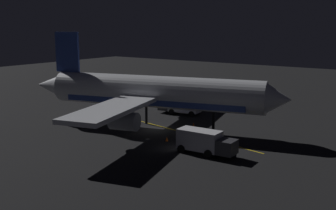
% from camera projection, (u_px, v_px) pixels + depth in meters
% --- Properties ---
extents(ground_plane, '(180.00, 180.00, 0.20)m').
position_uv_depth(ground_plane, '(156.00, 130.00, 54.58)').
color(ground_plane, black).
extents(apron_guide_stripe, '(4.97, 23.66, 0.01)m').
position_uv_depth(apron_guide_stripe, '(184.00, 133.00, 52.88)').
color(apron_guide_stripe, gold).
rests_on(apron_guide_stripe, ground_plane).
extents(airliner, '(33.66, 35.42, 12.61)m').
position_uv_depth(airliner, '(151.00, 93.00, 53.83)').
color(airliner, white).
rests_on(airliner, ground_plane).
extents(baggage_truck, '(2.48, 6.52, 2.56)m').
position_uv_depth(baggage_truck, '(204.00, 142.00, 43.95)').
color(baggage_truck, silver).
rests_on(baggage_truck, ground_plane).
extents(catering_truck, '(2.95, 6.80, 2.63)m').
position_uv_depth(catering_truck, '(181.00, 106.00, 63.46)').
color(catering_truck, silver).
rests_on(catering_truck, ground_plane).
extents(ground_crew_worker, '(0.40, 0.40, 1.74)m').
position_uv_depth(ground_crew_worker, '(235.00, 149.00, 42.80)').
color(ground_crew_worker, black).
rests_on(ground_crew_worker, ground_plane).
extents(traffic_cone_near_left, '(0.50, 0.50, 0.55)m').
position_uv_depth(traffic_cone_near_left, '(194.00, 125.00, 55.81)').
color(traffic_cone_near_left, '#EA590F').
rests_on(traffic_cone_near_left, ground_plane).
extents(traffic_cone_near_right, '(0.50, 0.50, 0.55)m').
position_uv_depth(traffic_cone_near_right, '(167.00, 139.00, 48.91)').
color(traffic_cone_near_right, '#EA590F').
rests_on(traffic_cone_near_right, ground_plane).
extents(traffic_cone_under_wing, '(0.50, 0.50, 0.55)m').
position_uv_depth(traffic_cone_under_wing, '(179.00, 130.00, 53.19)').
color(traffic_cone_under_wing, '#EA590F').
rests_on(traffic_cone_under_wing, ground_plane).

